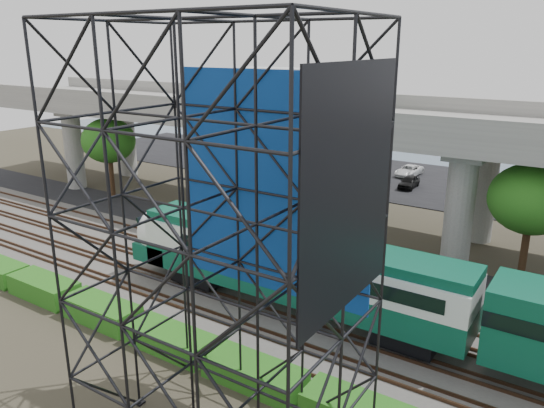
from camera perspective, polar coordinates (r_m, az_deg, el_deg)
The scene contains 13 objects.
ground at distance 30.55m, azimuth -6.55°, elevation -11.08°, with size 140.00×140.00×0.00m, color #474233.
ballast_bed at distance 31.88m, azimuth -4.23°, elevation -9.54°, with size 90.00×12.00×0.20m, color slate.
service_road at distance 38.39m, azimuth 3.51°, elevation -4.89°, with size 90.00×5.00×0.08m, color black.
parking_lot at distance 59.03m, azimuth 14.96°, elevation 2.38°, with size 90.00×18.00×0.08m, color black.
harbor_water at distance 79.80m, azimuth 20.09°, elevation 5.59°, with size 140.00×40.00×0.03m, color #3F5268.
rail_tracks at distance 31.80m, azimuth -4.24°, elevation -9.25°, with size 90.00×9.52×0.16m.
commuter_train at distance 27.67m, azimuth 6.02°, elevation -7.51°, with size 29.30×3.06×4.30m.
overpass at distance 41.08m, azimuth 7.29°, elevation 8.29°, with size 80.00×12.00×12.40m.
scaffold_tower at distance 17.58m, azimuth -5.58°, elevation -5.95°, with size 9.36×6.36×15.00m.
hedge_strip at distance 26.93m, azimuth -10.89°, elevation -14.06°, with size 34.60×1.80×1.20m.
trees at distance 43.77m, azimuth 2.03°, elevation 5.43°, with size 40.94×16.94×7.69m.
suv at distance 44.74m, azimuth -8.99°, elevation -0.98°, with size 2.03×4.39×1.22m, color black.
parked_cars at distance 58.24m, azimuth 16.24°, elevation 2.74°, with size 35.74×9.69×1.30m.
Camera 1 is at (17.54, -20.53, 14.29)m, focal length 35.00 mm.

